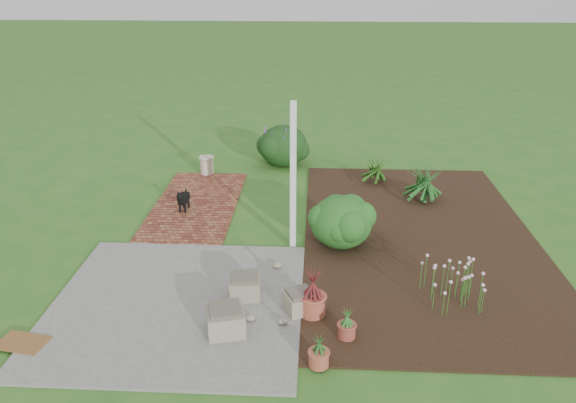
{
  "coord_description": "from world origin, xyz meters",
  "views": [
    {
      "loc": [
        0.66,
        -8.36,
        4.44
      ],
      "look_at": [
        0.2,
        0.4,
        0.7
      ],
      "focal_mm": 35.0,
      "sensor_mm": 36.0,
      "label": 1
    }
  ],
  "objects_px": {
    "black_dog": "(183,198)",
    "evergreen_shrub": "(341,220)",
    "cream_ceramic_urn": "(207,165)",
    "stone_trough_near": "(226,321)"
  },
  "relations": [
    {
      "from": "stone_trough_near",
      "to": "evergreen_shrub",
      "type": "xyz_separation_m",
      "value": [
        1.56,
        2.56,
        0.28
      ]
    },
    {
      "from": "black_dog",
      "to": "evergreen_shrub",
      "type": "distance_m",
      "value": 3.21
    },
    {
      "from": "stone_trough_near",
      "to": "cream_ceramic_urn",
      "type": "distance_m",
      "value": 6.02
    },
    {
      "from": "cream_ceramic_urn",
      "to": "evergreen_shrub",
      "type": "xyz_separation_m",
      "value": [
        2.91,
        -3.31,
        0.24
      ]
    },
    {
      "from": "cream_ceramic_urn",
      "to": "stone_trough_near",
      "type": "bearing_deg",
      "value": -77.08
    },
    {
      "from": "stone_trough_near",
      "to": "evergreen_shrub",
      "type": "relative_size",
      "value": 0.45
    },
    {
      "from": "black_dog",
      "to": "cream_ceramic_urn",
      "type": "height_order",
      "value": "black_dog"
    },
    {
      "from": "stone_trough_near",
      "to": "evergreen_shrub",
      "type": "bearing_deg",
      "value": 58.56
    },
    {
      "from": "black_dog",
      "to": "cream_ceramic_urn",
      "type": "bearing_deg",
      "value": 91.63
    },
    {
      "from": "black_dog",
      "to": "evergreen_shrub",
      "type": "bearing_deg",
      "value": -19.02
    }
  ]
}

